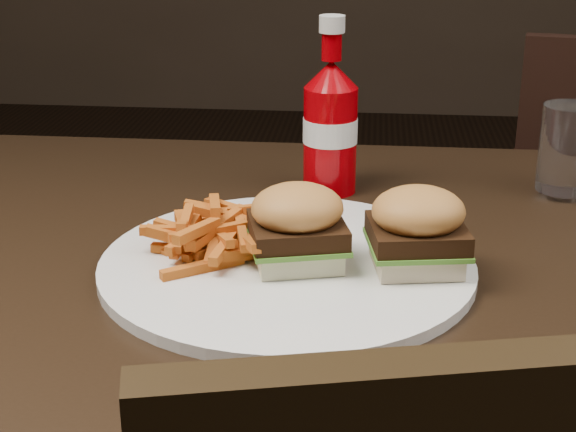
# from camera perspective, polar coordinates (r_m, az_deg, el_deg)

# --- Properties ---
(dining_table) EXTENTS (1.20, 0.80, 0.04)m
(dining_table) POSITION_cam_1_polar(r_m,az_deg,el_deg) (0.82, 4.20, -4.68)
(dining_table) COLOR black
(dining_table) RESTS_ON ground
(plate) EXTENTS (0.34, 0.34, 0.01)m
(plate) POSITION_cam_1_polar(r_m,az_deg,el_deg) (0.81, -0.07, -3.24)
(plate) COLOR white
(plate) RESTS_ON dining_table
(sandwich_half_a) EXTENTS (0.09, 0.09, 0.02)m
(sandwich_half_a) POSITION_cam_1_polar(r_m,az_deg,el_deg) (0.79, 0.60, -2.41)
(sandwich_half_a) COLOR beige
(sandwich_half_a) RESTS_ON plate
(sandwich_half_b) EXTENTS (0.08, 0.08, 0.02)m
(sandwich_half_b) POSITION_cam_1_polar(r_m,az_deg,el_deg) (0.79, 8.27, -2.61)
(sandwich_half_b) COLOR beige
(sandwich_half_b) RESTS_ON plate
(fries_pile) EXTENTS (0.13, 0.13, 0.05)m
(fries_pile) POSITION_cam_1_polar(r_m,az_deg,el_deg) (0.81, -4.50, -0.98)
(fries_pile) COLOR #AE2C07
(fries_pile) RESTS_ON plate
(ketchup_bottle) EXTENTS (0.07, 0.07, 0.12)m
(ketchup_bottle) POSITION_cam_1_polar(r_m,az_deg,el_deg) (0.99, 2.73, 4.91)
(ketchup_bottle) COLOR #9A0006
(ketchup_bottle) RESTS_ON dining_table
(tumbler) EXTENTS (0.06, 0.06, 0.10)m
(tumbler) POSITION_cam_1_polar(r_m,az_deg,el_deg) (1.03, 17.62, 4.21)
(tumbler) COLOR white
(tumbler) RESTS_ON dining_table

